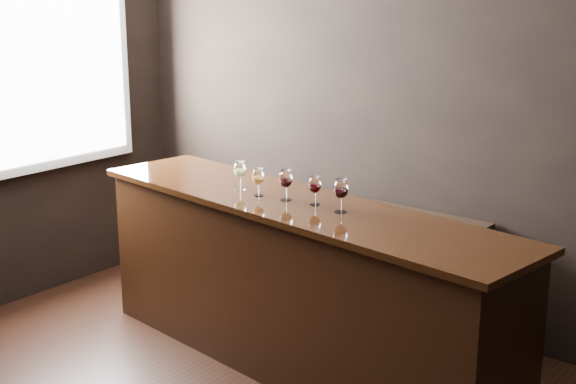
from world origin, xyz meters
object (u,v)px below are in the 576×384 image
Objects in this scene: glass_red_b at (315,185)px; back_bar_shelf at (330,255)px; glass_white at (240,170)px; glass_amber at (258,177)px; bar_counter at (297,289)px; glass_red_c at (341,189)px; glass_red_a at (286,179)px.

back_bar_shelf is at bearing 119.31° from glass_red_b.
glass_white is 0.19m from glass_amber.
glass_red_b is (0.11, 0.02, 0.66)m from bar_counter.
glass_white is 0.78m from glass_red_c.
glass_white is at bearing -97.30° from back_bar_shelf.
glass_red_b is (0.39, 0.05, -0.00)m from glass_amber.
glass_red_c is at bearing -2.09° from glass_white.
glass_amber and glass_red_b have the same top height.
glass_amber is at bearing -166.32° from bar_counter.
glass_amber is at bearing -13.96° from glass_white.
glass_red_a reaches higher than back_bar_shelf.
back_bar_shelf is at bearing 82.70° from glass_white.
bar_counter is 0.72m from glass_amber.
glass_amber is 0.59m from glass_red_c.
back_bar_shelf is 13.13× the size of glass_red_b.
glass_red_a is at bearing 178.81° from glass_red_c.
bar_counter is at bearing 6.40° from glass_amber.
glass_red_c is (0.67, -0.87, 0.78)m from back_bar_shelf.
bar_counter is 15.47× the size of glass_red_a.
back_bar_shelf is (-0.35, 0.85, -0.10)m from bar_counter.
glass_red_a is (0.19, 0.03, 0.01)m from glass_amber.
back_bar_shelf is 12.52× the size of glass_white.
glass_red_b is (0.19, 0.02, -0.01)m from glass_red_a.
glass_red_c reaches higher than glass_amber.
glass_amber reaches higher than bar_counter.
glass_red_b is (0.47, -0.83, 0.76)m from back_bar_shelf.
glass_white is (-0.11, -0.84, 0.77)m from back_bar_shelf.
glass_red_b is at bearing 7.52° from glass_amber.
bar_counter reaches higher than back_bar_shelf.
bar_counter is 15.99× the size of glass_white.
glass_red_c is (0.59, 0.02, 0.01)m from glass_amber.
glass_amber is at bearing -172.09° from glass_red_a.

